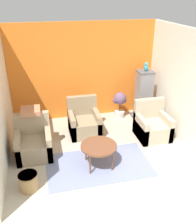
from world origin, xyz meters
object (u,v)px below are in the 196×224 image
at_px(coffee_table, 99,147).
at_px(potted_plant, 120,102).
at_px(armchair_right, 152,126).
at_px(birdcage, 143,96).
at_px(parrot, 146,67).
at_px(armchair_left, 34,144).
at_px(wicker_basket, 28,181).
at_px(armchair_middle, 84,123).

xyz_separation_m(coffee_table, potted_plant, (1.12, 2.07, 0.01)).
bearing_deg(armchair_right, birdcage, 80.59).
distance_m(armchair_right, parrot, 1.63).
height_order(armchair_left, parrot, parrot).
distance_m(coffee_table, birdcage, 2.59).
bearing_deg(wicker_basket, armchair_left, 83.71).
bearing_deg(coffee_table, armchair_middle, 92.06).
height_order(armchair_right, parrot, parrot).
relative_size(armchair_left, birdcage, 0.66).
distance_m(parrot, potted_plant, 1.24).
distance_m(armchair_middle, birdcage, 1.91).
bearing_deg(armchair_middle, potted_plant, 29.40).
relative_size(armchair_left, armchair_right, 1.00).
bearing_deg(wicker_basket, birdcage, 35.54).
bearing_deg(potted_plant, wicker_basket, -136.11).
bearing_deg(potted_plant, armchair_middle, -150.60).
relative_size(coffee_table, armchair_left, 0.81).
height_order(armchair_left, armchair_right, same).
height_order(armchair_right, potted_plant, armchair_right).
bearing_deg(armchair_middle, coffee_table, -87.94).
bearing_deg(armchair_right, parrot, 80.61).
relative_size(parrot, wicker_basket, 0.67).
xyz_separation_m(potted_plant, wicker_basket, (-2.55, -2.46, -0.30)).
bearing_deg(wicker_basket, armchair_middle, 52.41).
bearing_deg(birdcage, parrot, 90.00).
bearing_deg(armchair_right, coffee_table, -152.00).
bearing_deg(parrot, armchair_middle, -165.02).
bearing_deg(armchair_left, armchair_middle, 29.34).
relative_size(coffee_table, potted_plant, 0.98).
bearing_deg(armchair_middle, armchair_right, -19.31).
distance_m(coffee_table, potted_plant, 2.36).
xyz_separation_m(coffee_table, parrot, (1.76, 1.90, 1.06)).
distance_m(armchair_left, wicker_basket, 1.10).
height_order(parrot, wicker_basket, parrot).
relative_size(armchair_right, wicker_basket, 2.52).
height_order(armchair_middle, birdcage, birdcage).
relative_size(armchair_right, birdcage, 0.66).
xyz_separation_m(armchair_left, wicker_basket, (-0.12, -1.09, -0.12)).
bearing_deg(parrot, birdcage, -90.00).
relative_size(armchair_left, wicker_basket, 2.52).
bearing_deg(wicker_basket, coffee_table, 15.00).
bearing_deg(armchair_middle, armchair_left, -150.66).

